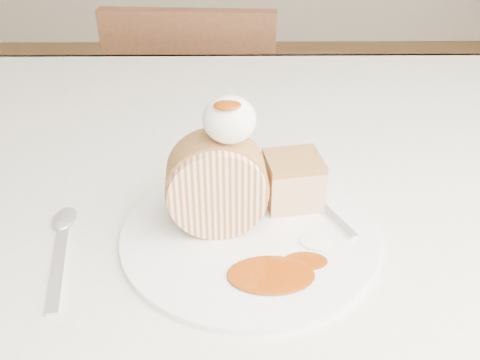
{
  "coord_description": "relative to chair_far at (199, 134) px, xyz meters",
  "views": [
    {
      "loc": [
        0.02,
        -0.42,
        1.13
      ],
      "look_at": [
        0.03,
        0.06,
        0.82
      ],
      "focal_mm": 40.0,
      "sensor_mm": 36.0,
      "label": 1
    }
  ],
  "objects": [
    {
      "name": "roulade_slice",
      "position": [
        0.08,
        -0.77,
        0.34
      ],
      "size": [
        0.11,
        0.07,
        0.11
      ],
      "primitive_type": "cylinder",
      "rotation": [
        1.57,
        0.0,
        0.07
      ],
      "color": "#FFDEB1",
      "rests_on": "plate"
    },
    {
      "name": "chair_far",
      "position": [
        0.0,
        0.0,
        0.0
      ],
      "size": [
        0.41,
        0.41,
        0.82
      ],
      "rotation": [
        0.0,
        0.0,
        3.08
      ],
      "color": "brown",
      "rests_on": "ground"
    },
    {
      "name": "spoon",
      "position": [
        -0.09,
        -0.83,
        0.28
      ],
      "size": [
        0.05,
        0.16,
        0.0
      ],
      "primitive_type": "cube",
      "rotation": [
        0.0,
        0.0,
        0.18
      ],
      "color": "silver",
      "rests_on": "table"
    },
    {
      "name": "fork",
      "position": [
        0.2,
        -0.74,
        0.29
      ],
      "size": [
        0.09,
        0.16,
        0.0
      ],
      "primitive_type": "cube",
      "rotation": [
        0.0,
        0.0,
        0.44
      ],
      "color": "silver",
      "rests_on": "plate"
    },
    {
      "name": "plate",
      "position": [
        0.11,
        -0.78,
        0.29
      ],
      "size": [
        0.33,
        0.33,
        0.01
      ],
      "primitive_type": "cylinder",
      "rotation": [
        0.0,
        0.0,
        0.16
      ],
      "color": "white",
      "rests_on": "table"
    },
    {
      "name": "table",
      "position": [
        0.07,
        -0.63,
        0.19
      ],
      "size": [
        1.4,
        0.9,
        0.75
      ],
      "color": "white",
      "rests_on": "ground"
    },
    {
      "name": "cake_chunk",
      "position": [
        0.16,
        -0.72,
        0.32
      ],
      "size": [
        0.07,
        0.07,
        0.05
      ],
      "primitive_type": "cube",
      "rotation": [
        0.0,
        0.0,
        0.16
      ],
      "color": "#AC7441",
      "rests_on": "plate"
    },
    {
      "name": "caramel_pool",
      "position": [
        0.13,
        -0.85,
        0.29
      ],
      "size": [
        0.1,
        0.07,
        0.0
      ],
      "primitive_type": null,
      "rotation": [
        0.0,
        0.0,
        0.16
      ],
      "color": "#843105",
      "rests_on": "plate"
    },
    {
      "name": "whipped_cream",
      "position": [
        0.09,
        -0.76,
        0.42
      ],
      "size": [
        0.06,
        0.06,
        0.05
      ],
      "primitive_type": "ellipsoid",
      "color": "white",
      "rests_on": "roulade_slice"
    },
    {
      "name": "caramel_drizzle",
      "position": [
        0.09,
        -0.78,
        0.45
      ],
      "size": [
        0.03,
        0.02,
        0.01
      ],
      "primitive_type": "ellipsoid",
      "color": "#843105",
      "rests_on": "whipped_cream"
    }
  ]
}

